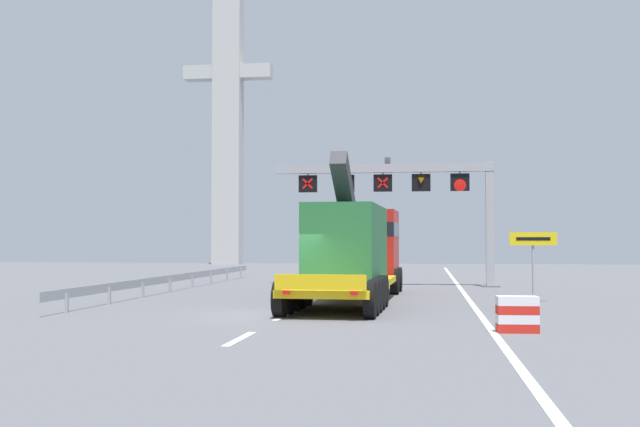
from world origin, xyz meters
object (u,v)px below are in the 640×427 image
at_px(exit_sign_yellow, 533,248).
at_px(crash_barrier_striped, 517,314).
at_px(overhead_lane_gantry, 409,186).
at_px(heavy_haul_truck_yellow, 356,249).
at_px(bridge_pylon_distant, 228,106).

height_order(exit_sign_yellow, crash_barrier_striped, exit_sign_yellow).
xyz_separation_m(overhead_lane_gantry, heavy_haul_truck_yellow, (-1.91, -9.22, -3.09)).
bearing_deg(overhead_lane_gantry, heavy_haul_truck_yellow, -101.69).
relative_size(heavy_haul_truck_yellow, crash_barrier_striped, 13.73).
relative_size(overhead_lane_gantry, crash_barrier_striped, 11.04).
bearing_deg(crash_barrier_striped, heavy_haul_truck_yellow, 115.84).
relative_size(heavy_haul_truck_yellow, bridge_pylon_distant, 0.45).
bearing_deg(crash_barrier_striped, overhead_lane_gantry, 98.92).
xyz_separation_m(exit_sign_yellow, crash_barrier_striped, (-1.73, -9.73, -1.56)).
relative_size(overhead_lane_gantry, bridge_pylon_distant, 0.36).
bearing_deg(bridge_pylon_distant, crash_barrier_striped, -68.20).
distance_m(heavy_haul_truck_yellow, exit_sign_yellow, 6.71).
xyz_separation_m(overhead_lane_gantry, exit_sign_yellow, (4.78, -9.73, -3.07)).
xyz_separation_m(crash_barrier_striped, bridge_pylon_distant, (-22.05, 55.14, 15.63)).
height_order(overhead_lane_gantry, heavy_haul_truck_yellow, overhead_lane_gantry).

